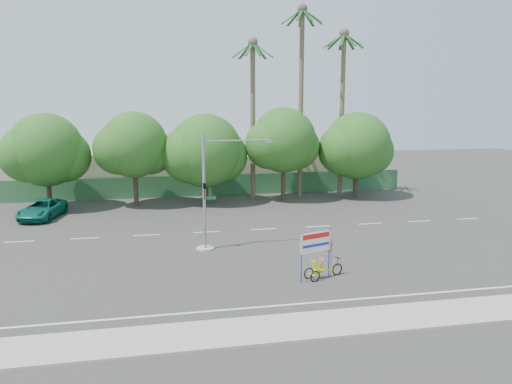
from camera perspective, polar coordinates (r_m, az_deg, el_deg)
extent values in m
plane|color=#33302D|center=(27.19, 0.33, -8.62)|extent=(120.00, 120.00, 0.00)
cube|color=gray|center=(20.42, 4.79, -15.10)|extent=(50.00, 2.40, 0.12)
cube|color=#336B3D|center=(47.63, -4.96, 0.77)|extent=(38.00, 0.08, 2.00)
cube|color=beige|center=(51.86, -16.61, 2.27)|extent=(12.00, 8.00, 4.00)
cube|color=beige|center=(53.34, 3.05, 2.68)|extent=(14.00, 8.00, 3.60)
cylinder|color=#473828|center=(44.62, -22.59, 0.37)|extent=(0.40, 0.40, 3.52)
sphere|color=#1A5619|center=(44.23, -22.87, 4.46)|extent=(6.00, 6.00, 6.00)
sphere|color=#1A5619|center=(44.33, -21.04, 3.86)|extent=(4.32, 4.32, 4.32)
sphere|color=#1A5619|center=(44.31, -24.62, 3.93)|extent=(4.56, 4.56, 4.56)
cylinder|color=#473828|center=(43.78, -13.58, 0.84)|extent=(0.40, 0.40, 3.74)
sphere|color=#1A5619|center=(43.37, -13.77, 5.28)|extent=(5.60, 5.60, 5.60)
sphere|color=#1A5619|center=(43.69, -12.07, 4.60)|extent=(4.03, 4.03, 4.03)
sphere|color=#1A5619|center=(43.22, -15.44, 4.74)|extent=(4.26, 4.26, 4.26)
cylinder|color=#473828|center=(43.99, -5.74, 0.83)|extent=(0.40, 0.40, 3.30)
sphere|color=#1A5619|center=(43.60, -5.81, 4.72)|extent=(6.40, 6.40, 6.40)
sphere|color=#1A5619|center=(44.11, -3.97, 4.13)|extent=(4.61, 4.61, 4.61)
sphere|color=#1A5619|center=(43.26, -7.67, 4.24)|extent=(4.86, 4.86, 4.86)
cylinder|color=#473828|center=(45.16, 3.13, 1.48)|extent=(0.40, 0.40, 3.87)
sphere|color=#1A5619|center=(44.76, 3.17, 5.94)|extent=(5.80, 5.80, 5.80)
sphere|color=#1A5619|center=(45.45, 4.66, 5.21)|extent=(4.18, 4.18, 4.18)
sphere|color=#1A5619|center=(44.24, 1.60, 5.44)|extent=(4.41, 4.41, 4.41)
cylinder|color=#473828|center=(47.43, 11.34, 1.45)|extent=(0.40, 0.40, 3.43)
sphere|color=#1A5619|center=(47.06, 11.47, 5.20)|extent=(6.20, 6.20, 6.20)
sphere|color=#1A5619|center=(47.94, 12.85, 4.58)|extent=(4.46, 4.46, 4.46)
sphere|color=#1A5619|center=(46.34, 9.98, 4.79)|extent=(4.71, 4.71, 4.71)
cylinder|color=#70604C|center=(46.62, 5.15, 9.83)|extent=(0.44, 0.44, 17.00)
sphere|color=#70604C|center=(47.34, 5.32, 20.17)|extent=(0.90, 0.90, 0.90)
cube|color=#1C4C21|center=(47.51, 6.46, 19.31)|extent=(1.91, 0.28, 1.36)
cube|color=#1C4C21|center=(48.01, 5.96, 19.22)|extent=(1.65, 1.44, 1.36)
cube|color=#1C4C21|center=(48.16, 5.17, 19.20)|extent=(0.61, 1.93, 1.36)
cube|color=#1C4C21|center=(47.88, 4.44, 19.27)|extent=(1.20, 1.80, 1.36)
cube|color=#1C4C21|center=(47.30, 4.10, 19.39)|extent=(1.89, 0.92, 1.36)
cube|color=#1C4C21|center=(46.68, 4.33, 19.50)|extent=(1.89, 0.92, 1.36)
cube|color=#1C4C21|center=(46.33, 5.03, 19.57)|extent=(1.20, 1.80, 1.36)
cube|color=#1C4C21|center=(46.40, 5.86, 19.54)|extent=(0.61, 1.93, 1.36)
cube|color=#1C4C21|center=(46.87, 6.43, 19.43)|extent=(1.65, 1.44, 1.36)
cylinder|color=#70604C|center=(47.93, 9.77, 8.54)|extent=(0.44, 0.44, 15.00)
sphere|color=#70604C|center=(48.32, 10.05, 17.46)|extent=(0.90, 0.90, 0.90)
cube|color=#1C4C21|center=(48.58, 11.10, 16.60)|extent=(1.91, 0.28, 1.36)
cube|color=#1C4C21|center=(49.06, 10.58, 16.55)|extent=(1.65, 1.44, 1.36)
cube|color=#1C4C21|center=(49.15, 9.80, 16.56)|extent=(0.61, 1.93, 1.36)
cube|color=#1C4C21|center=(48.83, 9.12, 16.63)|extent=(1.20, 1.80, 1.36)
cube|color=#1C4C21|center=(48.23, 8.86, 16.72)|extent=(1.89, 0.92, 1.36)
cube|color=#1C4C21|center=(47.63, 9.14, 16.79)|extent=(1.89, 0.92, 1.36)
cube|color=#1C4C21|center=(47.31, 9.85, 16.82)|extent=(1.20, 1.80, 1.36)
cube|color=#1C4C21|center=(47.44, 10.64, 16.77)|extent=(0.61, 1.93, 1.36)
cube|color=#1C4C21|center=(47.94, 11.14, 16.69)|extent=(1.65, 1.44, 1.36)
cylinder|color=#70604C|center=(45.58, -0.36, 7.97)|extent=(0.44, 0.44, 14.00)
sphere|color=#70604C|center=(45.85, -0.37, 16.75)|extent=(0.90, 0.90, 0.90)
cube|color=#1C4C21|center=(45.96, 0.82, 15.91)|extent=(1.91, 0.28, 1.36)
cube|color=#1C4C21|center=(46.51, 0.38, 15.84)|extent=(1.65, 1.44, 1.36)
cube|color=#1C4C21|center=(46.71, -0.40, 15.81)|extent=(0.61, 1.93, 1.36)
cube|color=#1C4C21|center=(46.49, -1.17, 15.84)|extent=(1.20, 1.80, 1.36)
cube|color=#1C4C21|center=(45.93, -1.58, 15.91)|extent=(1.89, 0.92, 1.36)
cube|color=#1C4C21|center=(45.30, -1.44, 15.99)|extent=(1.89, 0.92, 1.36)
cube|color=#1C4C21|center=(44.89, -0.78, 16.04)|extent=(1.20, 1.80, 1.36)
cube|color=#1C4C21|center=(44.90, 0.08, 16.04)|extent=(0.61, 1.93, 1.36)
cube|color=#1C4C21|center=(45.33, 0.71, 15.99)|extent=(1.65, 1.44, 1.36)
cylinder|color=gray|center=(30.60, -5.83, -6.42)|extent=(1.10, 1.10, 0.10)
cylinder|color=gray|center=(29.80, -5.95, -0.05)|extent=(0.18, 0.18, 7.00)
cylinder|color=gray|center=(29.66, -2.19, 5.90)|extent=(4.00, 0.10, 0.10)
cube|color=gray|center=(30.04, 1.41, 5.76)|extent=(0.55, 0.20, 0.12)
imported|color=black|center=(29.56, -5.91, 0.07)|extent=(0.16, 0.20, 1.00)
cube|color=#14662D|center=(29.89, -5.27, -0.68)|extent=(0.70, 0.04, 0.18)
torus|color=black|center=(26.37, 9.26, -8.72)|extent=(0.63, 0.27, 0.64)
torus|color=black|center=(25.64, 6.07, -9.24)|extent=(0.59, 0.25, 0.60)
torus|color=black|center=(25.24, 6.78, -9.57)|extent=(0.59, 0.25, 0.60)
cube|color=yellow|center=(25.88, 7.87, -8.92)|extent=(1.54, 0.56, 0.06)
cube|color=yellow|center=(25.44, 6.42, -9.36)|extent=(0.23, 0.55, 0.05)
cube|color=yellow|center=(25.62, 7.20, -8.79)|extent=(0.57, 0.52, 0.06)
cube|color=yellow|center=(25.38, 6.75, -8.33)|extent=(0.33, 0.44, 0.51)
cylinder|color=black|center=(26.25, 9.29, -7.94)|extent=(0.04, 0.04, 0.52)
cube|color=black|center=(26.17, 9.30, -7.41)|extent=(0.17, 0.41, 0.04)
imported|color=#CCB284|center=(25.58, 7.48, -7.98)|extent=(0.35, 0.43, 1.02)
cylinder|color=#1A28C8|center=(24.75, 5.22, -7.48)|extent=(0.07, 0.07, 2.55)
cylinder|color=#1A28C8|center=(25.73, 8.34, -6.86)|extent=(0.07, 0.07, 2.55)
cube|color=white|center=(25.04, 6.85, -5.72)|extent=(1.71, 0.61, 1.04)
cube|color=red|center=(24.93, 6.91, -5.01)|extent=(1.52, 0.52, 0.25)
cube|color=#1A28C8|center=(25.06, 6.88, -6.05)|extent=(1.52, 0.52, 0.13)
cylinder|color=black|center=(25.90, 8.57, -7.41)|extent=(0.02, 0.02, 1.98)
cube|color=red|center=(25.52, 8.02, -6.22)|extent=(0.80, 0.28, 0.62)
imported|color=#0D6053|center=(41.61, -23.25, -1.81)|extent=(3.36, 5.50, 1.43)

